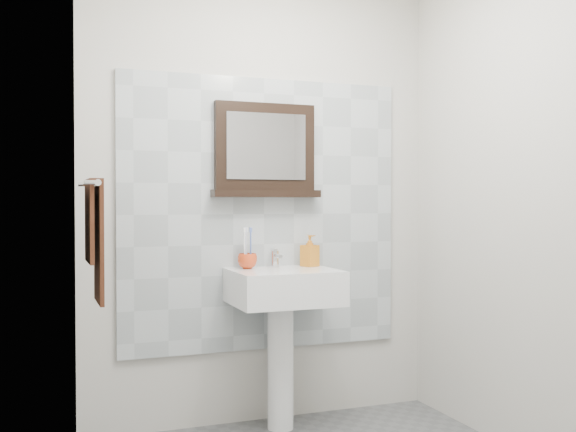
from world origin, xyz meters
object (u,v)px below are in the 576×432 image
at_px(pedestal_sink, 283,304).
at_px(hand_towel, 95,231).
at_px(framed_mirror, 265,153).
at_px(toothbrush_cup, 247,261).
at_px(soap_dispenser, 310,251).

bearing_deg(pedestal_sink, hand_towel, -167.01).
height_order(pedestal_sink, framed_mirror, framed_mirror).
relative_size(pedestal_sink, framed_mirror, 1.58).
distance_m(pedestal_sink, toothbrush_cup, 0.30).
bearing_deg(soap_dispenser, toothbrush_cup, 155.31).
bearing_deg(hand_towel, framed_mirror, 23.66).
xyz_separation_m(pedestal_sink, framed_mirror, (-0.04, 0.19, 0.81)).
relative_size(soap_dispenser, hand_towel, 0.32).
height_order(pedestal_sink, hand_towel, hand_towel).
xyz_separation_m(framed_mirror, hand_towel, (-0.94, -0.41, -0.40)).
height_order(soap_dispenser, hand_towel, hand_towel).
xyz_separation_m(toothbrush_cup, framed_mirror, (0.13, 0.08, 0.59)).
distance_m(pedestal_sink, soap_dispenser, 0.35).
height_order(toothbrush_cup, framed_mirror, framed_mirror).
bearing_deg(framed_mirror, soap_dispenser, -17.78).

